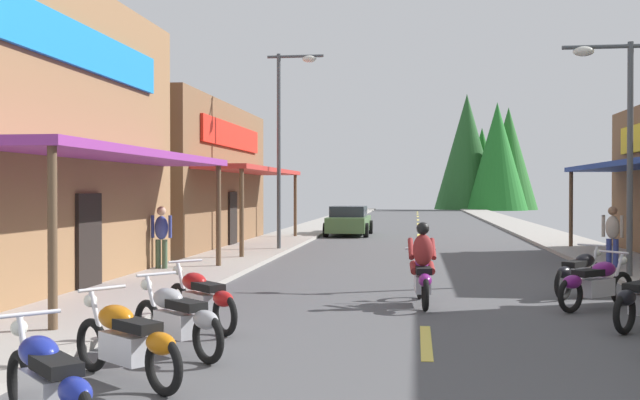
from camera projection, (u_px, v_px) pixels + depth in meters
ground at (419, 239)px, 32.93m from camera, size 9.01×93.05×0.10m
sidewalk_left at (293, 235)px, 33.68m from camera, size 2.54×93.05×0.12m
sidewalk_right at (551, 238)px, 32.18m from camera, size 2.54×93.05×0.12m
centerline_dashes at (419, 232)px, 37.54m from camera, size 0.16×69.67×0.01m
storefront_left_far at (149, 176)px, 27.94m from camera, size 8.40×11.57×5.38m
streetlamp_left at (286, 125)px, 25.48m from camera, size 1.98×0.30×6.92m
streetlamp_right at (617, 124)px, 17.40m from camera, size 1.98×0.30×5.69m
motorcycle_parked_right_4 at (596, 283)px, 13.25m from camera, size 1.68×1.48×1.04m
motorcycle_parked_right_5 at (580, 273)px, 14.86m from camera, size 1.38×1.76×1.04m
motorcycle_parked_left_0 at (47, 382)px, 6.39m from camera, size 1.61×1.55×1.04m
motorcycle_parked_left_1 at (127, 340)px, 8.19m from camera, size 1.78×1.35×1.04m
motorcycle_parked_left_2 at (177, 318)px, 9.63m from camera, size 1.71×1.45×1.04m
motorcycle_parked_left_3 at (201, 298)px, 11.41m from camera, size 1.59×1.57×1.04m
rider_cruising_lead at (423, 270)px, 13.75m from camera, size 0.60×2.14×1.57m
pedestrian_by_shop at (612, 234)px, 19.37m from camera, size 0.49×0.42×1.73m
pedestrian_browsing at (161, 234)px, 19.05m from camera, size 0.57×0.27×1.74m
parked_car_curbside at (349, 221)px, 34.69m from camera, size 2.08×4.31×1.40m
treeline_backdrop at (487, 157)px, 79.73m from camera, size 11.08×10.97×12.75m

